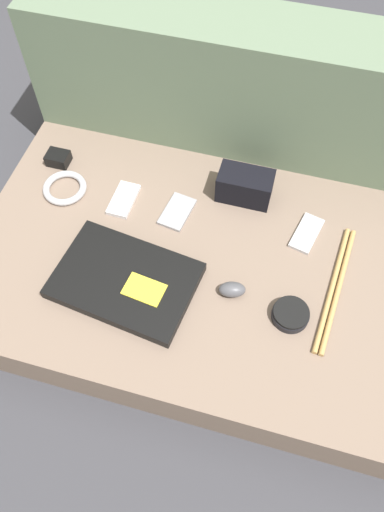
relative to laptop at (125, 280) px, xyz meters
The scene contains 13 objects.
ground_plane 0.22m from the laptop, 37.56° to the left, with size 8.00×8.00×0.00m, color #38383D.
couch_seat 0.18m from the laptop, 37.56° to the left, with size 1.08×0.68×0.13m.
couch_backrest 0.56m from the laptop, 76.33° to the left, with size 1.08×0.20×0.48m.
laptop is the anchor object (origin of this frame).
computer_mouse 0.25m from the laptop, ahead, with size 0.07×0.05×0.03m.
speaker_puck 0.38m from the laptop, ahead, with size 0.08×0.08×0.03m.
phone_silver 0.24m from the laptop, 75.88° to the left, with size 0.08×0.11×0.01m.
phone_black 0.46m from the laptop, 33.01° to the left, with size 0.08×0.12×0.01m.
phone_small 0.24m from the laptop, 110.80° to the left, with size 0.06×0.11×0.01m.
camera_pouch 0.39m from the laptop, 57.46° to the left, with size 0.14×0.08×0.08m.
charger_brick 0.43m from the laptop, 134.44° to the left, with size 0.06×0.05×0.03m.
cable_coil 0.33m from the laptop, 138.14° to the left, with size 0.11×0.11×0.02m.
drumstick_pair 0.48m from the laptop, 13.65° to the left, with size 0.06×0.34×0.01m.
Camera 1 is at (0.17, -0.60, 1.15)m, focal length 35.00 mm.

